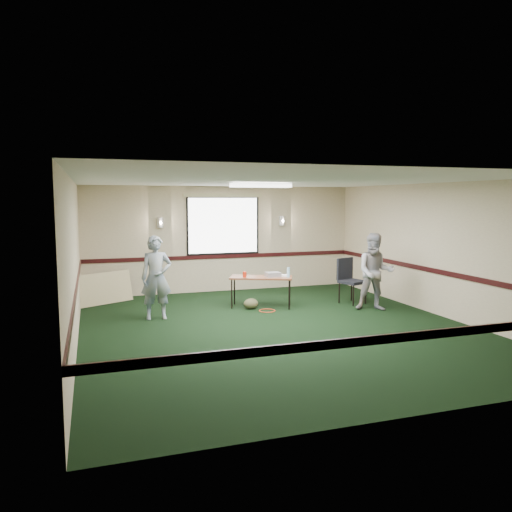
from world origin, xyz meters
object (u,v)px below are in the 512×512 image
object	(u,v)px
person_left	(156,278)
conference_chair	(349,277)
person_right	(375,272)
folding_table	(261,279)
projector	(273,275)

from	to	relation	value
person_left	conference_chair	bearing A→B (deg)	4.28
person_left	person_right	size ratio (longest dim) A/B	1.00
person_left	folding_table	bearing A→B (deg)	11.20
projector	conference_chair	bearing A→B (deg)	-2.83
projector	person_right	bearing A→B (deg)	-25.55
conference_chair	folding_table	bearing A→B (deg)	154.63
projector	folding_table	bearing A→B (deg)	157.44
folding_table	person_right	world-z (taller)	person_right
folding_table	person_right	size ratio (longest dim) A/B	0.88
folding_table	conference_chair	distance (m)	2.08
conference_chair	person_left	distance (m)	4.40
conference_chair	person_left	xyz separation A→B (m)	(-4.39, -0.19, 0.23)
folding_table	projector	distance (m)	0.28
projector	conference_chair	size ratio (longest dim) A/B	0.30
folding_table	projector	xyz separation A→B (m)	(0.24, -0.10, 0.10)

